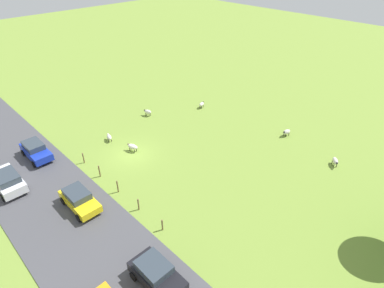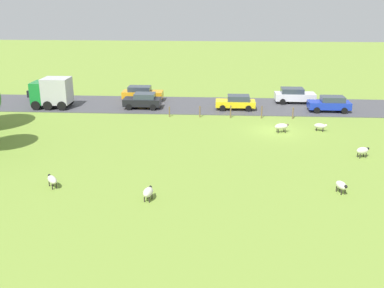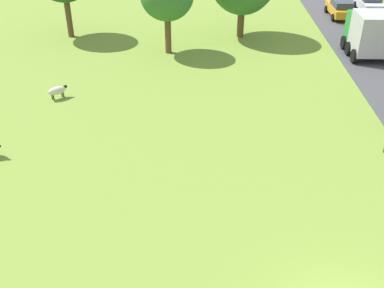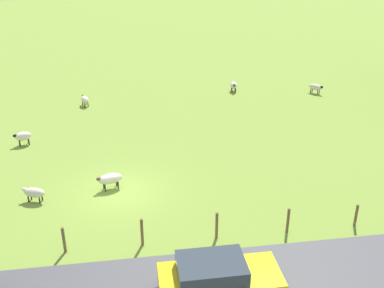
# 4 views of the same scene
# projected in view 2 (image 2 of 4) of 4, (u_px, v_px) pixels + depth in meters

# --- Properties ---
(ground_plane) EXTENTS (160.00, 160.00, 0.00)m
(ground_plane) POSITION_uv_depth(u_px,v_px,m) (275.00, 131.00, 40.09)
(ground_plane) COLOR olive
(road_strip) EXTENTS (8.00, 80.00, 0.06)m
(road_strip) POSITION_uv_depth(u_px,v_px,m) (266.00, 106.00, 48.74)
(road_strip) COLOR #47474C
(road_strip) RESTS_ON ground_plane
(sheep_0) EXTENTS (1.18, 1.07, 0.76)m
(sheep_0) POSITION_uv_depth(u_px,v_px,m) (52.00, 180.00, 28.28)
(sheep_0) COLOR beige
(sheep_0) RESTS_ON ground_plane
(sheep_1) EXTENTS (0.81, 1.11, 0.83)m
(sheep_1) POSITION_uv_depth(u_px,v_px,m) (363.00, 151.00, 33.42)
(sheep_1) COLOR silver
(sheep_1) RESTS_ON ground_plane
(sheep_2) EXTENTS (1.11, 0.77, 0.76)m
(sheep_2) POSITION_uv_depth(u_px,v_px,m) (341.00, 185.00, 27.45)
(sheep_2) COLOR silver
(sheep_2) RESTS_ON ground_plane
(sheep_3) EXTENTS (1.13, 0.69, 0.80)m
(sheep_3) POSITION_uv_depth(u_px,v_px,m) (148.00, 192.00, 26.50)
(sheep_3) COLOR beige
(sheep_3) RESTS_ON ground_plane
(sheep_4) EXTENTS (0.84, 1.34, 0.83)m
(sheep_4) POSITION_uv_depth(u_px,v_px,m) (282.00, 127.00, 39.47)
(sheep_4) COLOR silver
(sheep_4) RESTS_ON ground_plane
(sheep_5) EXTENTS (0.77, 1.18, 0.72)m
(sheep_5) POSITION_uv_depth(u_px,v_px,m) (320.00, 126.00, 39.91)
(sheep_5) COLOR beige
(sheep_5) RESTS_ON ground_plane
(fence_post_0) EXTENTS (0.12, 0.12, 1.16)m
(fence_post_0) POSITION_uv_depth(u_px,v_px,m) (293.00, 113.00, 43.84)
(fence_post_0) COLOR brown
(fence_post_0) RESTS_ON ground_plane
(fence_post_1) EXTENTS (0.12, 0.12, 1.25)m
(fence_post_1) POSITION_uv_depth(u_px,v_px,m) (262.00, 112.00, 44.01)
(fence_post_1) COLOR brown
(fence_post_1) RESTS_ON ground_plane
(fence_post_2) EXTENTS (0.12, 0.12, 1.25)m
(fence_post_2) POSITION_uv_depth(u_px,v_px,m) (231.00, 112.00, 44.19)
(fence_post_2) COLOR brown
(fence_post_2) RESTS_ON ground_plane
(fence_post_3) EXTENTS (0.12, 0.12, 1.15)m
(fence_post_3) POSITION_uv_depth(u_px,v_px,m) (200.00, 112.00, 44.39)
(fence_post_3) COLOR brown
(fence_post_3) RESTS_ON ground_plane
(fence_post_4) EXTENTS (0.12, 0.12, 1.05)m
(fence_post_4) POSITION_uv_depth(u_px,v_px,m) (169.00, 112.00, 44.59)
(fence_post_4) COLOR brown
(fence_post_4) RESTS_ON ground_plane
(truck_0) EXTENTS (2.77, 3.97, 3.21)m
(truck_0) POSITION_uv_depth(u_px,v_px,m) (52.00, 92.00, 47.68)
(truck_0) COLOR #197F33
(truck_0) RESTS_ON road_strip
(car_0) EXTENTS (2.16, 3.94, 1.63)m
(car_0) POSITION_uv_depth(u_px,v_px,m) (143.00, 100.00, 47.64)
(car_0) COLOR black
(car_0) RESTS_ON road_strip
(car_1) EXTENTS (2.13, 4.12, 1.67)m
(car_1) POSITION_uv_depth(u_px,v_px,m) (47.00, 92.00, 51.86)
(car_1) COLOR black
(car_1) RESTS_ON road_strip
(car_2) EXTENTS (2.00, 4.60, 1.66)m
(car_2) POSITION_uv_depth(u_px,v_px,m) (142.00, 93.00, 51.05)
(car_2) COLOR orange
(car_2) RESTS_ON road_strip
(car_4) EXTENTS (2.03, 4.18, 1.51)m
(car_4) POSITION_uv_depth(u_px,v_px,m) (236.00, 102.00, 47.20)
(car_4) COLOR yellow
(car_4) RESTS_ON road_strip
(car_5) EXTENTS (2.01, 4.28, 1.60)m
(car_5) POSITION_uv_depth(u_px,v_px,m) (330.00, 104.00, 46.31)
(car_5) COLOR #1933B2
(car_5) RESTS_ON road_strip
(car_8) EXTENTS (2.17, 4.45, 1.67)m
(car_8) POSITION_uv_depth(u_px,v_px,m) (294.00, 95.00, 50.01)
(car_8) COLOR silver
(car_8) RESTS_ON road_strip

